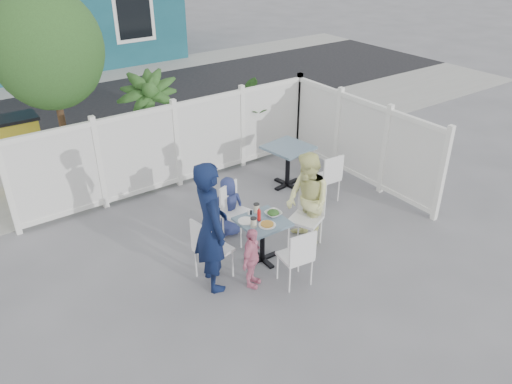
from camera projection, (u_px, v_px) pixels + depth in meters
ground at (247, 245)px, 7.75m from camera, size 80.00×80.00×0.00m
near_sidewalk at (144, 160)px, 10.46m from camera, size 24.00×2.60×0.01m
street at (85, 111)px, 13.10m from camera, size 24.00×5.00×0.01m
far_sidewalk at (51, 83)px, 15.31m from camera, size 24.00×1.60×0.01m
fence_back at (177, 147)px, 9.13m from camera, size 5.86×0.08×1.60m
fence_right at (360, 142)px, 9.32m from camera, size 0.08×3.66×1.60m
tree at (48, 50)px, 8.04m from camera, size 1.80×1.62×3.59m
utility_cabinet at (22, 154)px, 9.14m from camera, size 0.72×0.52×1.32m
potted_shrub_a at (150, 126)px, 9.43m from camera, size 1.55×1.55×2.01m
potted_shrub_b at (237, 120)px, 10.45m from camera, size 1.59×1.68×1.49m
main_table at (262, 230)px, 7.15m from camera, size 0.66×0.66×0.69m
spare_table at (288, 156)px, 9.18m from camera, size 0.86×0.86×0.80m
chair_left at (209, 246)px, 6.75m from camera, size 0.50×0.51×0.96m
chair_right at (308, 212)px, 7.53m from camera, size 0.57×0.58×0.97m
chair_back at (234, 208)px, 7.68m from camera, size 0.53×0.52×0.92m
chair_near at (298, 254)px, 6.66m from camera, size 0.45×0.44×0.89m
chair_spare at (329, 175)px, 8.68m from camera, size 0.44×0.43×0.91m
man at (211, 227)px, 6.50m from camera, size 0.59×0.76×1.85m
woman at (307, 201)px, 7.43m from camera, size 0.70×0.83×1.51m
boy at (229, 207)px, 7.80m from camera, size 0.55×0.43×0.99m
toddler at (252, 258)px, 6.69m from camera, size 0.56×0.48×0.91m
plate_main at (267, 225)px, 6.97m from camera, size 0.24×0.24×0.02m
plate_side at (246, 221)px, 7.06m from camera, size 0.23×0.23×0.02m
salad_bowl at (273, 214)px, 7.19m from camera, size 0.23×0.23×0.06m
coffee_cup_a at (253, 223)px, 6.91m from camera, size 0.09×0.09×0.13m
coffee_cup_b at (256, 208)px, 7.25m from camera, size 0.09×0.09×0.13m
ketchup_bottle at (259, 215)px, 7.04m from camera, size 0.05×0.05×0.17m
salt_shaker at (249, 212)px, 7.21m from camera, size 0.03×0.03×0.08m
pepper_shaker at (251, 212)px, 7.22m from camera, size 0.03×0.03×0.07m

